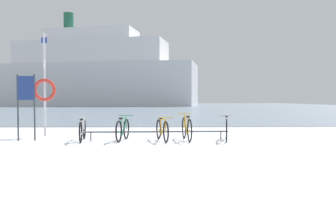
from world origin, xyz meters
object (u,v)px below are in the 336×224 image
object	(u,v)px
bicycle_2	(162,130)
bicycle_4	(227,129)
rescue_post	(45,88)
ferry_ship	(95,74)
bicycle_0	(83,130)
info_sign	(26,96)
bicycle_1	(123,130)
bicycle_3	(187,128)

from	to	relation	value
bicycle_2	bicycle_4	world-z (taller)	bicycle_4
rescue_post	ferry_ship	xyz separation A→B (m)	(-10.59, 63.69, 4.88)
bicycle_0	rescue_post	size ratio (longest dim) A/B	0.47
info_sign	bicycle_4	bearing A→B (deg)	0.99
bicycle_0	bicycle_1	world-z (taller)	bicycle_1
bicycle_0	info_sign	world-z (taller)	info_sign
bicycle_0	bicycle_2	xyz separation A→B (m)	(2.49, 0.06, 0.00)
bicycle_2	rescue_post	xyz separation A→B (m)	(-4.16, 1.46, 1.37)
info_sign	ferry_ship	xyz separation A→B (m)	(-10.48, 65.13, 5.17)
bicycle_4	rescue_post	world-z (taller)	rescue_post
bicycle_4	rescue_post	size ratio (longest dim) A/B	0.49
bicycle_2	ferry_ship	world-z (taller)	ferry_ship
bicycle_3	info_sign	distance (m)	5.15
info_sign	rescue_post	size ratio (longest dim) A/B	0.57
bicycle_2	bicycle_3	size ratio (longest dim) A/B	0.95
bicycle_0	bicycle_2	distance (m)	2.49
bicycle_2	bicycle_0	bearing A→B (deg)	-178.68
bicycle_0	bicycle_3	xyz separation A→B (m)	(3.27, 0.22, 0.04)
bicycle_0	bicycle_2	size ratio (longest dim) A/B	1.02
bicycle_0	ferry_ship	distance (m)	66.64
rescue_post	ferry_ship	distance (m)	64.75
bicycle_3	info_sign	world-z (taller)	info_sign
bicycle_1	bicycle_4	world-z (taller)	bicycle_4
rescue_post	bicycle_4	bearing A→B (deg)	-12.09
bicycle_1	bicycle_2	size ratio (longest dim) A/B	0.98
bicycle_0	bicycle_3	distance (m)	3.28
bicycle_1	bicycle_0	bearing A→B (deg)	-178.43
rescue_post	bicycle_3	bearing A→B (deg)	-14.73
bicycle_1	bicycle_3	bearing A→B (deg)	5.20
bicycle_1	bicycle_3	xyz separation A→B (m)	(2.02, 0.18, 0.02)
bicycle_0	bicycle_4	size ratio (longest dim) A/B	0.96
bicycle_0	bicycle_3	world-z (taller)	bicycle_3
bicycle_0	ferry_ship	world-z (taller)	ferry_ship
bicycle_4	bicycle_0	bearing A→B (deg)	-177.64
bicycle_0	ferry_ship	xyz separation A→B (m)	(-12.26, 65.21, 6.25)
bicycle_2	info_sign	distance (m)	4.40
info_sign	bicycle_0	bearing A→B (deg)	-2.52
bicycle_2	rescue_post	bearing A→B (deg)	160.67
info_sign	ferry_ship	size ratio (longest dim) A/B	0.05
ferry_ship	bicycle_3	bearing A→B (deg)	-76.56
bicycle_1	bicycle_2	world-z (taller)	bicycle_1
bicycle_1	bicycle_3	world-z (taller)	bicycle_3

